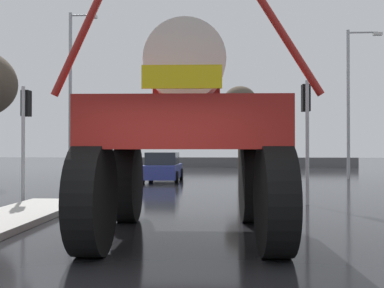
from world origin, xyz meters
TOP-DOWN VIEW (x-y plane):
  - ground_plane at (0.00, 18.00)m, footprint 120.00×120.00m
  - oversize_sprayer at (0.13, 3.77)m, footprint 4.30×5.27m
  - sedan_ahead at (-2.13, 18.11)m, footprint 1.89×4.11m
  - traffic_signal_near_left at (-5.43, 8.90)m, footprint 0.24×0.54m
  - traffic_signal_near_right at (3.49, 8.90)m, footprint 0.24×0.54m
  - traffic_signal_far_left at (5.31, 27.42)m, footprint 0.24×0.55m
  - traffic_signal_far_right at (2.63, 27.41)m, footprint 0.24×0.55m
  - streetlight_far_left at (-7.34, 19.05)m, footprint 1.59×0.24m
  - streetlight_far_right at (8.30, 20.50)m, footprint 1.98×0.24m
  - bare_tree_far_center at (2.67, 33.16)m, footprint 2.76×2.76m
  - roadside_barrier at (0.00, 35.34)m, footprint 26.70×0.24m

SIDE VIEW (x-z plane):
  - ground_plane at x=0.00m, z-range 0.00..0.00m
  - roadside_barrier at x=0.00m, z-range 0.00..0.90m
  - sedan_ahead at x=-2.13m, z-range -0.05..1.47m
  - oversize_sprayer at x=0.13m, z-range -0.35..4.37m
  - traffic_signal_far_left at x=5.31m, z-range 0.73..3.93m
  - traffic_signal_near_left at x=-5.43m, z-range 0.85..4.55m
  - traffic_signal_near_right at x=3.49m, z-range 0.88..4.69m
  - traffic_signal_far_right at x=2.63m, z-range 0.96..5.13m
  - streetlight_far_right at x=8.30m, z-range 0.46..8.92m
  - streetlight_far_left at x=-7.34m, z-range 0.42..9.70m
  - bare_tree_far_center at x=2.67m, z-range 2.28..9.37m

